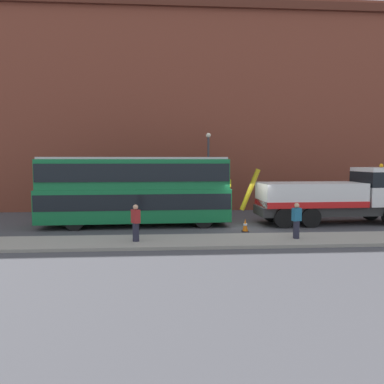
# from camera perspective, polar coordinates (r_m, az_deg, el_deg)

# --- Properties ---
(ground_plane) EXTENTS (120.00, 120.00, 0.00)m
(ground_plane) POSITION_cam_1_polar(r_m,az_deg,el_deg) (22.48, 7.94, -5.16)
(ground_plane) COLOR #424247
(near_kerb) EXTENTS (60.00, 2.80, 0.15)m
(near_kerb) POSITION_cam_1_polar(r_m,az_deg,el_deg) (18.46, 10.67, -7.17)
(near_kerb) COLOR gray
(near_kerb) RESTS_ON ground_plane
(building_facade) EXTENTS (60.00, 1.50, 16.00)m
(building_facade) POSITION_cam_1_polar(r_m,az_deg,el_deg) (30.00, 4.99, 12.85)
(building_facade) COLOR brown
(building_facade) RESTS_ON ground_plane
(recovery_tow_truck) EXTENTS (10.18, 2.92, 3.67)m
(recovery_tow_truck) POSITION_cam_1_polar(r_m,az_deg,el_deg) (24.66, 21.19, -0.43)
(recovery_tow_truck) COLOR #2D2D2D
(recovery_tow_truck) RESTS_ON ground_plane
(double_decker_bus) EXTENTS (11.11, 2.89, 4.06)m
(double_decker_bus) POSITION_cam_1_polar(r_m,az_deg,el_deg) (22.32, -8.56, 0.54)
(double_decker_bus) COLOR #146B38
(double_decker_bus) RESTS_ON ground_plane
(pedestrian_onlooker) EXTENTS (0.45, 0.47, 1.71)m
(pedestrian_onlooker) POSITION_cam_1_polar(r_m,az_deg,el_deg) (17.61, -8.49, -4.70)
(pedestrian_onlooker) COLOR #232333
(pedestrian_onlooker) RESTS_ON near_kerb
(pedestrian_bystander) EXTENTS (0.46, 0.38, 1.71)m
(pedestrian_bystander) POSITION_cam_1_polar(r_m,az_deg,el_deg) (18.72, 15.50, -4.26)
(pedestrian_bystander) COLOR #232333
(pedestrian_bystander) RESTS_ON near_kerb
(traffic_cone_near_bus) EXTENTS (0.36, 0.36, 0.72)m
(traffic_cone_near_bus) POSITION_cam_1_polar(r_m,az_deg,el_deg) (20.78, 8.04, -5.03)
(traffic_cone_near_bus) COLOR orange
(traffic_cone_near_bus) RESTS_ON ground_plane
(street_lamp) EXTENTS (0.36, 0.36, 5.83)m
(street_lamp) POSITION_cam_1_polar(r_m,az_deg,el_deg) (27.33, 2.48, 3.98)
(street_lamp) COLOR #38383D
(street_lamp) RESTS_ON ground_plane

